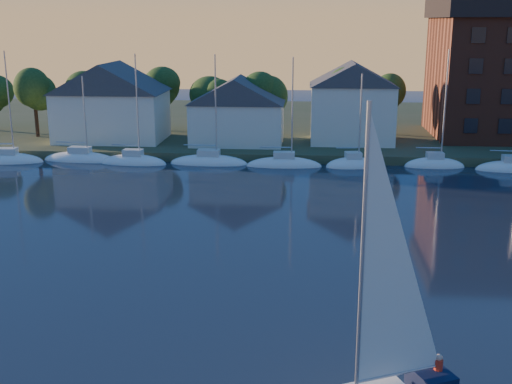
# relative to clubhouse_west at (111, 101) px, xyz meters

# --- Properties ---
(shoreline_land) EXTENTS (160.00, 50.00, 2.00)m
(shoreline_land) POSITION_rel_clubhouse_west_xyz_m (22.00, 17.00, -5.93)
(shoreline_land) COLOR #364227
(shoreline_land) RESTS_ON ground
(wooden_dock) EXTENTS (120.00, 3.00, 1.00)m
(wooden_dock) POSITION_rel_clubhouse_west_xyz_m (22.00, -6.00, -5.93)
(wooden_dock) COLOR brown
(wooden_dock) RESTS_ON ground
(clubhouse_west) EXTENTS (13.65, 9.45, 9.64)m
(clubhouse_west) POSITION_rel_clubhouse_west_xyz_m (0.00, 0.00, 0.00)
(clubhouse_west) COLOR silver
(clubhouse_west) RESTS_ON shoreline_land
(clubhouse_centre) EXTENTS (11.55, 8.40, 8.08)m
(clubhouse_centre) POSITION_rel_clubhouse_west_xyz_m (16.00, -1.00, -0.80)
(clubhouse_centre) COLOR silver
(clubhouse_centre) RESTS_ON shoreline_land
(clubhouse_east) EXTENTS (10.50, 8.40, 9.80)m
(clubhouse_east) POSITION_rel_clubhouse_west_xyz_m (30.00, 1.00, 0.07)
(clubhouse_east) COLOR silver
(clubhouse_east) RESTS_ON shoreline_land
(tree_line) EXTENTS (93.40, 5.40, 8.90)m
(tree_line) POSITION_rel_clubhouse_west_xyz_m (24.00, 5.00, 1.24)
(tree_line) COLOR #372519
(tree_line) RESTS_ON shoreline_land
(moored_fleet) EXTENTS (71.50, 2.40, 12.05)m
(moored_fleet) POSITION_rel_clubhouse_west_xyz_m (14.00, -9.00, -5.83)
(moored_fleet) COLOR white
(moored_fleet) RESTS_ON ground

